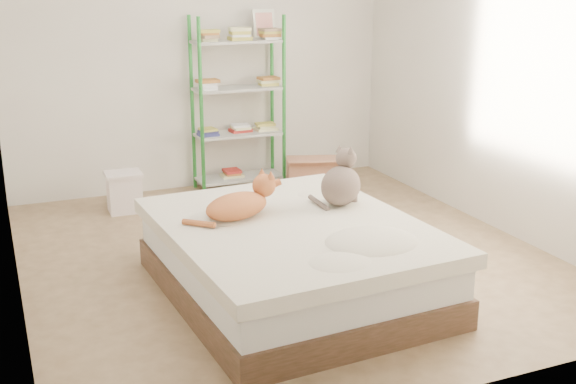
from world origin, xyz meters
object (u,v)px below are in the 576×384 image
grey_cat (341,177)px  bed (292,259)px  orange_cat (237,203)px  shelf_unit (239,101)px  white_bin (124,192)px  cardboard_box (314,177)px

grey_cat → bed: bearing=81.8°
orange_cat → shelf_unit: 2.49m
shelf_unit → white_bin: (-1.22, -0.35, -0.69)m
shelf_unit → cardboard_box: bearing=-44.3°
cardboard_box → white_bin: cardboard_box is taller
cardboard_box → white_bin: bearing=-167.5°
bed → shelf_unit: shelf_unit is taller
bed → shelf_unit: 2.69m
orange_cat → grey_cat: size_ratio=1.37×
grey_cat → white_bin: 2.36m
orange_cat → bed: bearing=-54.5°
bed → grey_cat: (0.47, 0.23, 0.45)m
shelf_unit → bed: bearing=-101.6°
grey_cat → shelf_unit: bearing=-35.3°
grey_cat → cardboard_box: bearing=-53.0°
orange_cat → cardboard_box: 2.31m
bed → white_bin: (-0.70, 2.21, -0.07)m
bed → orange_cat: size_ratio=3.72×
bed → white_bin: bearing=104.2°
orange_cat → white_bin: orange_cat is taller
bed → orange_cat: 0.52m
grey_cat → orange_cat: bearing=56.6°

